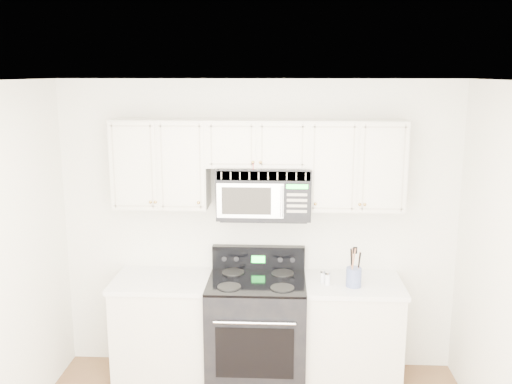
{
  "coord_description": "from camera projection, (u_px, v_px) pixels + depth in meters",
  "views": [
    {
      "loc": [
        0.23,
        -3.15,
        2.65
      ],
      "look_at": [
        0.0,
        1.3,
        1.72
      ],
      "focal_mm": 40.0,
      "sensor_mm": 36.0,
      "label": 1
    }
  ],
  "objects": [
    {
      "name": "shaker_pepper",
      "position": [
        327.0,
        279.0,
        4.72
      ],
      "size": [
        0.05,
        0.05,
        0.11
      ],
      "color": "silver",
      "rests_on": "base_cabinet_right"
    },
    {
      "name": "utensil_crock",
      "position": [
        354.0,
        276.0,
        4.69
      ],
      "size": [
        0.13,
        0.13,
        0.34
      ],
      "color": "slate",
      "rests_on": "base_cabinet_right"
    },
    {
      "name": "room",
      "position": [
        245.0,
        306.0,
        3.36
      ],
      "size": [
        3.51,
        3.51,
        2.61
      ],
      "color": "brown",
      "rests_on": "ground"
    },
    {
      "name": "shaker_salt",
      "position": [
        323.0,
        277.0,
        4.78
      ],
      "size": [
        0.04,
        0.04,
        0.11
      ],
      "color": "silver",
      "rests_on": "base_cabinet_right"
    },
    {
      "name": "range",
      "position": [
        257.0,
        329.0,
        4.9
      ],
      "size": [
        0.82,
        0.75,
        1.14
      ],
      "color": "black",
      "rests_on": "ground"
    },
    {
      "name": "base_cabinet_right",
      "position": [
        349.0,
        336.0,
        4.91
      ],
      "size": [
        0.86,
        0.65,
        0.92
      ],
      "color": "beige",
      "rests_on": "ground"
    },
    {
      "name": "base_cabinet_left",
      "position": [
        166.0,
        332.0,
        4.99
      ],
      "size": [
        0.86,
        0.65,
        0.92
      ],
      "color": "beige",
      "rests_on": "ground"
    },
    {
      "name": "microwave",
      "position": [
        264.0,
        192.0,
        4.8
      ],
      "size": [
        0.78,
        0.44,
        0.43
      ],
      "color": "black",
      "rests_on": "ground"
    },
    {
      "name": "upper_cabinets",
      "position": [
        258.0,
        160.0,
        4.78
      ],
      "size": [
        2.44,
        0.37,
        0.75
      ],
      "color": "beige",
      "rests_on": "ground"
    }
  ]
}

